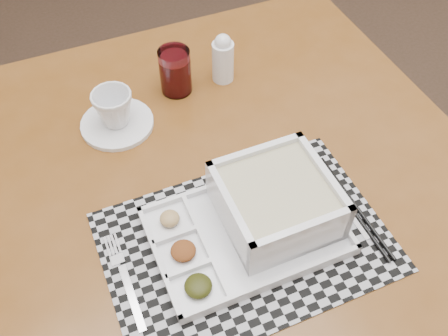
{
  "coord_description": "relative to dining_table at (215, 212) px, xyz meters",
  "views": [
    {
      "loc": [
        -1.15,
        -0.87,
        1.52
      ],
      "look_at": [
        -0.87,
        -0.38,
        0.84
      ],
      "focal_mm": 40.0,
      "sensor_mm": 36.0,
      "label": 1
    }
  ],
  "objects": [
    {
      "name": "serving_tray",
      "position": [
        0.04,
        -0.11,
        0.12
      ],
      "size": [
        0.34,
        0.26,
        0.1
      ],
      "color": "silver",
      "rests_on": "placemat"
    },
    {
      "name": "floor",
      "position": [
        0.89,
        0.37,
        -0.7
      ],
      "size": [
        5.0,
        5.0,
        0.0
      ],
      "primitive_type": "plane",
      "color": "#312318",
      "rests_on": "ground"
    },
    {
      "name": "juice_glass",
      "position": [
        0.06,
        0.28,
        0.13
      ],
      "size": [
        0.07,
        0.07,
        0.1
      ],
      "color": "white",
      "rests_on": "dining_table"
    },
    {
      "name": "placemat",
      "position": [
        -0.01,
        -0.13,
        0.08
      ],
      "size": [
        0.51,
        0.38,
        0.0
      ],
      "primitive_type": "cube",
      "rotation": [
        0.0,
        0.0,
        -0.12
      ],
      "color": "#97979E",
      "rests_on": "dining_table"
    },
    {
      "name": "saucer",
      "position": [
        -0.09,
        0.24,
        0.09
      ],
      "size": [
        0.15,
        0.15,
        0.01
      ],
      "primitive_type": "cylinder",
      "color": "silver",
      "rests_on": "dining_table"
    },
    {
      "name": "chopsticks",
      "position": [
        0.19,
        -0.17,
        0.09
      ],
      "size": [
        0.05,
        0.24,
        0.01
      ],
      "color": "black",
      "rests_on": "placemat"
    },
    {
      "name": "creamer_bottle",
      "position": [
        0.17,
        0.26,
        0.14
      ],
      "size": [
        0.05,
        0.05,
        0.12
      ],
      "color": "silver",
      "rests_on": "dining_table"
    },
    {
      "name": "spoon",
      "position": [
        0.19,
        -0.1,
        0.09
      ],
      "size": [
        0.04,
        0.18,
        0.01
      ],
      "color": "silver",
      "rests_on": "placemat"
    },
    {
      "name": "dining_table",
      "position": [
        0.0,
        0.0,
        0.0
      ],
      "size": [
        1.17,
        1.17,
        0.78
      ],
      "color": "#583110",
      "rests_on": "ground"
    },
    {
      "name": "cup",
      "position": [
        -0.09,
        0.24,
        0.13
      ],
      "size": [
        0.1,
        0.1,
        0.08
      ],
      "primitive_type": "imported",
      "rotation": [
        0.0,
        0.0,
        -0.23
      ],
      "color": "silver",
      "rests_on": "saucer"
    },
    {
      "name": "fork",
      "position": [
        -0.22,
        -0.09,
        0.09
      ],
      "size": [
        0.04,
        0.19,
        0.0
      ],
      "color": "silver",
      "rests_on": "placemat"
    }
  ]
}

